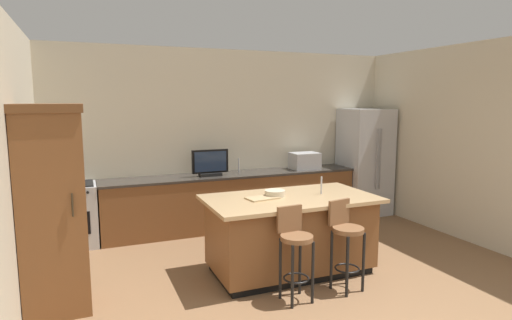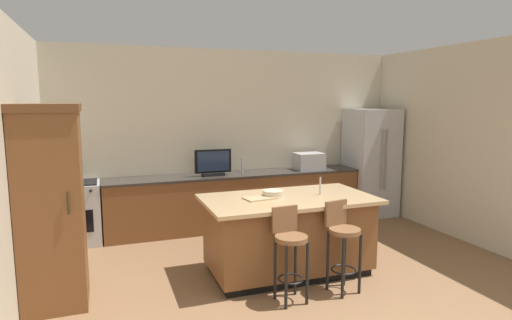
% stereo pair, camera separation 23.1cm
% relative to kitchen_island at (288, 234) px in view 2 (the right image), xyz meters
% --- Properties ---
extents(wall_back, '(6.37, 0.12, 2.92)m').
position_rel_kitchen_island_xyz_m(wall_back, '(0.03, 2.38, 0.98)').
color(wall_back, beige).
rests_on(wall_back, ground_plane).
extents(wall_left, '(0.12, 4.93, 2.92)m').
position_rel_kitchen_island_xyz_m(wall_left, '(-2.95, 0.12, 0.98)').
color(wall_left, beige).
rests_on(wall_left, ground_plane).
extents(wall_right, '(0.12, 4.93, 2.92)m').
position_rel_kitchen_island_xyz_m(wall_right, '(3.02, 0.12, 0.98)').
color(wall_right, beige).
rests_on(wall_right, ground_plane).
extents(counter_back, '(4.23, 0.62, 0.90)m').
position_rel_kitchen_island_xyz_m(counter_back, '(-0.02, 2.00, -0.03)').
color(counter_back, brown).
rests_on(counter_back, ground_plane).
extents(kitchen_island, '(2.05, 1.13, 0.94)m').
position_rel_kitchen_island_xyz_m(kitchen_island, '(0.00, 0.00, 0.00)').
color(kitchen_island, black).
rests_on(kitchen_island, ground_plane).
extents(refrigerator, '(0.80, 0.78, 1.93)m').
position_rel_kitchen_island_xyz_m(refrigerator, '(2.51, 1.93, 0.49)').
color(refrigerator, '#B7BABF').
rests_on(refrigerator, ground_plane).
extents(range_oven, '(0.70, 0.63, 0.92)m').
position_rel_kitchen_island_xyz_m(range_oven, '(-2.49, 2.00, -0.02)').
color(range_oven, '#B7BABF').
rests_on(range_oven, ground_plane).
extents(cabinet_tower, '(0.64, 0.64, 2.06)m').
position_rel_kitchen_island_xyz_m(cabinet_tower, '(-2.58, 0.03, 0.59)').
color(cabinet_tower, brown).
rests_on(cabinet_tower, ground_plane).
extents(microwave, '(0.48, 0.36, 0.28)m').
position_rel_kitchen_island_xyz_m(microwave, '(1.29, 2.00, 0.56)').
color(microwave, '#B7BABF').
rests_on(microwave, counter_back).
extents(tv_monitor, '(0.59, 0.16, 0.42)m').
position_rel_kitchen_island_xyz_m(tv_monitor, '(-0.43, 1.95, 0.61)').
color(tv_monitor, black).
rests_on(tv_monitor, counter_back).
extents(sink_faucet_back, '(0.02, 0.02, 0.24)m').
position_rel_kitchen_island_xyz_m(sink_faucet_back, '(0.10, 2.10, 0.54)').
color(sink_faucet_back, '#B2B2B7').
rests_on(sink_faucet_back, counter_back).
extents(sink_faucet_island, '(0.02, 0.02, 0.22)m').
position_rel_kitchen_island_xyz_m(sink_faucet_island, '(0.42, 0.00, 0.57)').
color(sink_faucet_island, '#B2B2B7').
rests_on(sink_faucet_island, kitchen_island).
extents(bar_stool_left, '(0.34, 0.35, 0.99)m').
position_rel_kitchen_island_xyz_m(bar_stool_left, '(-0.30, -0.69, 0.12)').
color(bar_stool_left, brown).
rests_on(bar_stool_left, ground_plane).
extents(bar_stool_right, '(0.34, 0.36, 1.00)m').
position_rel_kitchen_island_xyz_m(bar_stool_right, '(0.34, -0.68, 0.12)').
color(bar_stool_right, brown).
rests_on(bar_stool_right, ground_plane).
extents(fruit_bowl, '(0.25, 0.25, 0.07)m').
position_rel_kitchen_island_xyz_m(fruit_bowl, '(-0.16, 0.11, 0.50)').
color(fruit_bowl, beige).
rests_on(fruit_bowl, kitchen_island).
extents(cutting_board, '(0.40, 0.28, 0.02)m').
position_rel_kitchen_island_xyz_m(cutting_board, '(-0.35, 0.04, 0.47)').
color(cutting_board, tan).
rests_on(cutting_board, kitchen_island).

